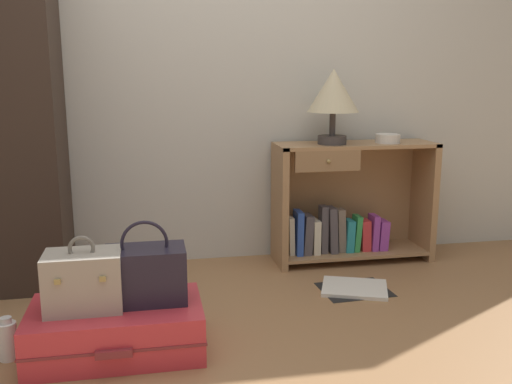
{
  "coord_description": "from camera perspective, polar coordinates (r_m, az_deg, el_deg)",
  "views": [
    {
      "loc": [
        -0.35,
        -1.97,
        1.15
      ],
      "look_at": [
        0.19,
        0.83,
        0.55
      ],
      "focal_mm": 39.77,
      "sensor_mm": 36.0,
      "label": 1
    }
  ],
  "objects": [
    {
      "name": "ground_plane",
      "position": [
        2.31,
        -0.67,
        -18.02
      ],
      "size": [
        9.0,
        9.0,
        0.0
      ],
      "primitive_type": "plane",
      "color": "#9E7047"
    },
    {
      "name": "bookshelf",
      "position": [
        3.55,
        9.17,
        -1.43
      ],
      "size": [
        0.98,
        0.33,
        0.74
      ],
      "color": "#A37A51",
      "rests_on": "ground_plane"
    },
    {
      "name": "handbag",
      "position": [
        2.44,
        -11.03,
        -8.08
      ],
      "size": [
        0.33,
        0.2,
        0.35
      ],
      "color": "#231E2D",
      "rests_on": "suitcase_large"
    },
    {
      "name": "suitcase_large",
      "position": [
        2.5,
        -13.84,
        -13.23
      ],
      "size": [
        0.72,
        0.44,
        0.21
      ],
      "color": "#D1333D",
      "rests_on": "ground_plane"
    },
    {
      "name": "open_book_on_floor",
      "position": [
        3.15,
        9.88,
        -9.52
      ],
      "size": [
        0.42,
        0.38,
        0.02
      ],
      "color": "white",
      "rests_on": "ground_plane"
    },
    {
      "name": "table_lamp",
      "position": [
        3.38,
        7.78,
        9.77
      ],
      "size": [
        0.3,
        0.3,
        0.44
      ],
      "color": "#3D3838",
      "rests_on": "bookshelf"
    },
    {
      "name": "train_case",
      "position": [
        2.42,
        -16.95,
        -8.52
      ],
      "size": [
        0.31,
        0.21,
        0.31
      ],
      "color": "#A89E8E",
      "rests_on": "suitcase_large"
    },
    {
      "name": "bowl",
      "position": [
        3.52,
        13.11,
        5.26
      ],
      "size": [
        0.15,
        0.15,
        0.05
      ],
      "primitive_type": "cylinder",
      "color": "silver",
      "rests_on": "bookshelf"
    },
    {
      "name": "bottle",
      "position": [
        2.6,
        -23.71,
        -13.46
      ],
      "size": [
        0.08,
        0.08,
        0.18
      ],
      "color": "white",
      "rests_on": "ground_plane"
    },
    {
      "name": "back_wall",
      "position": [
        3.49,
        -5.25,
        14.3
      ],
      "size": [
        6.4,
        0.1,
        2.6
      ],
      "primitive_type": "cube",
      "color": "beige",
      "rests_on": "ground_plane"
    }
  ]
}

